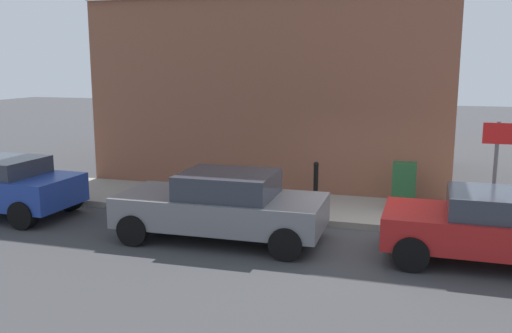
{
  "coord_description": "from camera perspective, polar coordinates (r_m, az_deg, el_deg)",
  "views": [
    {
      "loc": [
        -11.27,
        -1.26,
        3.63
      ],
      "look_at": [
        1.14,
        2.55,
        1.2
      ],
      "focal_mm": 38.81,
      "sensor_mm": 36.0,
      "label": 1
    }
  ],
  "objects": [
    {
      "name": "street_sign",
      "position": [
        12.58,
        23.5,
        0.72
      ],
      "size": [
        0.08,
        0.6,
        2.3
      ],
      "color": "#59595B",
      "rests_on": "sidewalk"
    },
    {
      "name": "sidewalk",
      "position": [
        15.47,
        -11.48,
        -2.9
      ],
      "size": [
        2.56,
        30.0,
        0.15
      ],
      "primitive_type": "cube",
      "color": "gray",
      "rests_on": "ground"
    },
    {
      "name": "corner_building",
      "position": [
        18.64,
        3.42,
        13.58
      ],
      "size": [
        7.34,
        10.31,
        9.21
      ],
      "color": "brown",
      "rests_on": "ground"
    },
    {
      "name": "utility_cabinet",
      "position": [
        13.77,
        14.99,
        -2.13
      ],
      "size": [
        0.46,
        0.61,
        1.15
      ],
      "color": "#1E4C28",
      "rests_on": "sidewalk"
    },
    {
      "name": "car_grey",
      "position": [
        11.48,
        -3.45,
        -3.98
      ],
      "size": [
        2.01,
        4.29,
        1.44
      ],
      "rotation": [
        0.0,
        0.0,
        1.59
      ],
      "color": "slate",
      "rests_on": "ground"
    },
    {
      "name": "car_red",
      "position": [
        11.01,
        24.43,
        -5.68
      ],
      "size": [
        1.93,
        4.32,
        1.34
      ],
      "rotation": [
        0.0,
        0.0,
        1.56
      ],
      "color": "maroon",
      "rests_on": "ground"
    },
    {
      "name": "ground",
      "position": [
        11.91,
        10.24,
        -7.32
      ],
      "size": [
        80.0,
        80.0,
        0.0
      ],
      "primitive_type": "plane",
      "color": "#38383A"
    },
    {
      "name": "bollard_near_cabinet",
      "position": [
        14.09,
        6.18,
        -1.44
      ],
      "size": [
        0.14,
        0.14,
        1.04
      ],
      "color": "black",
      "rests_on": "sidewalk"
    }
  ]
}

